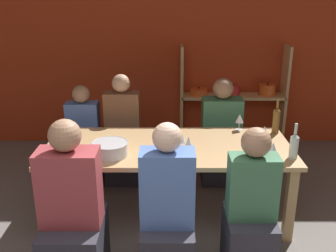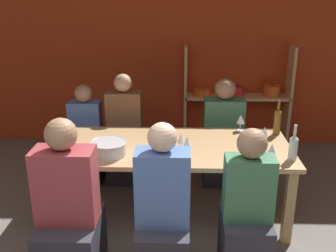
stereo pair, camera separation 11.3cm
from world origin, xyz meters
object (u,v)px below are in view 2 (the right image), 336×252
(wine_glass_red_d, at_px, (245,146))
(person_far_c, at_px, (87,144))
(dining_table, at_px, (168,153))
(shelf_unit, at_px, (237,108))
(person_far_a, at_px, (125,141))
(wine_glass_white_a, at_px, (187,142))
(wine_glass_red_b, at_px, (264,132))
(person_near_c, at_px, (69,220))
(wine_bottle_green, at_px, (293,147))
(wine_glass_empty_a, at_px, (241,119))
(wine_glass_red_a, at_px, (272,149))
(person_far_b, at_px, (223,143))
(mixing_bowl, at_px, (109,148))
(cell_phone, at_px, (57,150))
(wine_glass_red_c, at_px, (181,139))
(wine_bottle_dark, at_px, (277,121))
(person_near_b, at_px, (163,223))
(person_near_a, at_px, (246,222))

(wine_glass_red_d, height_order, person_far_c, person_far_c)
(dining_table, height_order, wine_glass_red_d, wine_glass_red_d)
(shelf_unit, height_order, person_far_a, shelf_unit)
(wine_glass_white_a, height_order, wine_glass_red_b, wine_glass_red_b)
(dining_table, xyz_separation_m, person_near_c, (-0.71, -0.83, -0.19))
(wine_bottle_green, height_order, wine_glass_empty_a, wine_bottle_green)
(wine_glass_red_a, relative_size, person_far_a, 0.13)
(wine_glass_red_b, xyz_separation_m, person_far_b, (-0.28, 0.80, -0.44))
(mixing_bowl, height_order, wine_glass_red_d, wine_glass_red_d)
(wine_glass_white_a, distance_m, cell_phone, 1.16)
(shelf_unit, distance_m, wine_bottle_green, 2.09)
(wine_glass_white_a, height_order, person_far_c, person_far_c)
(shelf_unit, bearing_deg, wine_glass_red_b, -90.01)
(dining_table, height_order, person_near_c, person_near_c)
(person_near_c, bearing_deg, wine_glass_white_a, 34.76)
(cell_phone, bearing_deg, wine_glass_red_c, 1.28)
(person_far_b, bearing_deg, wine_glass_red_d, 92.80)
(wine_glass_red_b, bearing_deg, wine_bottle_dark, 58.25)
(wine_glass_red_a, distance_m, cell_phone, 1.85)
(wine_bottle_dark, height_order, person_far_a, person_far_a)
(wine_bottle_dark, bearing_deg, person_far_b, 132.70)
(wine_glass_red_c, distance_m, person_far_b, 1.14)
(cell_phone, height_order, person_near_c, person_near_c)
(wine_bottle_dark, height_order, wine_glass_red_c, wine_bottle_dark)
(person_near_b, bearing_deg, wine_glass_red_a, 29.61)
(shelf_unit, bearing_deg, wine_glass_red_a, -90.32)
(person_far_a, distance_m, person_far_c, 0.44)
(wine_glass_red_b, height_order, cell_phone, wine_glass_red_b)
(person_near_a, distance_m, person_near_c, 1.32)
(wine_glass_red_c, xyz_separation_m, person_far_b, (0.48, 0.95, -0.42))
(shelf_unit, relative_size, wine_glass_red_b, 7.80)
(dining_table, distance_m, person_near_c, 1.11)
(wine_bottle_green, height_order, person_far_b, person_far_b)
(wine_glass_empty_a, relative_size, wine_glass_red_c, 1.03)
(wine_glass_red_a, height_order, person_far_a, person_far_a)
(wine_glass_red_c, relative_size, person_near_c, 0.13)
(wine_glass_red_d, xyz_separation_m, person_near_a, (-0.04, -0.47, -0.42))
(wine_glass_empty_a, bearing_deg, person_near_a, -94.91)
(shelf_unit, distance_m, wine_glass_red_a, 2.14)
(wine_bottle_green, xyz_separation_m, wine_glass_red_c, (-0.94, 0.15, -0.00))
(person_far_b, bearing_deg, wine_glass_red_c, 63.31)
(dining_table, bearing_deg, person_near_a, -52.12)
(wine_bottle_green, height_order, wine_glass_red_b, wine_bottle_green)
(wine_glass_empty_a, relative_size, person_far_c, 0.15)
(wine_glass_red_a, xyz_separation_m, wine_glass_red_c, (-0.74, 0.21, -0.00))
(wine_bottle_green, xyz_separation_m, wine_glass_white_a, (-0.88, 0.06, 0.00))
(dining_table, distance_m, person_near_a, 1.02)
(cell_phone, bearing_deg, dining_table, 8.92)
(dining_table, xyz_separation_m, person_near_b, (-0.01, -0.84, -0.19))
(wine_glass_red_c, bearing_deg, wine_glass_empty_a, 42.02)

